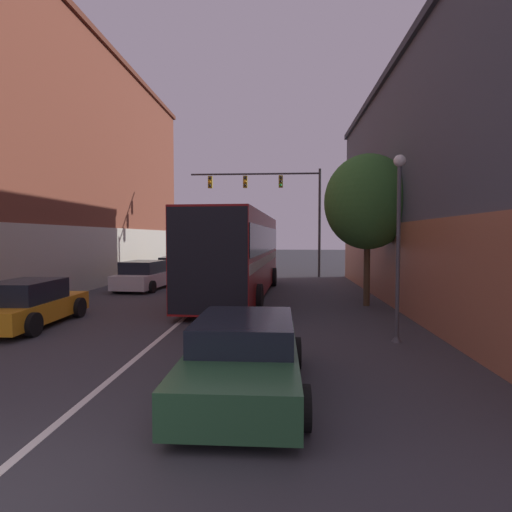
{
  "coord_description": "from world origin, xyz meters",
  "views": [
    {
      "loc": [
        3.23,
        -3.08,
        2.7
      ],
      "look_at": [
        2.15,
        13.28,
        1.9
      ],
      "focal_mm": 28.0,
      "sensor_mm": 36.0,
      "label": 1
    }
  ],
  "objects_px": {
    "hatchback_foreground": "(244,356)",
    "street_tree_near": "(368,202)",
    "parked_car_left_far": "(197,260)",
    "traffic_signal_gantry": "(278,197)",
    "parked_car_left_mid": "(29,305)",
    "bus": "(239,251)",
    "street_lamp": "(398,237)",
    "parked_car_left_distant": "(174,268)",
    "parked_car_left_near": "(145,276)"
  },
  "relations": [
    {
      "from": "hatchback_foreground",
      "to": "street_tree_near",
      "type": "distance_m",
      "value": 10.32
    },
    {
      "from": "parked_car_left_far",
      "to": "traffic_signal_gantry",
      "type": "height_order",
      "value": "traffic_signal_gantry"
    },
    {
      "from": "hatchback_foreground",
      "to": "traffic_signal_gantry",
      "type": "height_order",
      "value": "traffic_signal_gantry"
    },
    {
      "from": "parked_car_left_mid",
      "to": "parked_car_left_far",
      "type": "bearing_deg",
      "value": -2.3
    },
    {
      "from": "bus",
      "to": "traffic_signal_gantry",
      "type": "xyz_separation_m",
      "value": [
        1.65,
        8.89,
        3.3
      ]
    },
    {
      "from": "traffic_signal_gantry",
      "to": "street_lamp",
      "type": "distance_m",
      "value": 17.09
    },
    {
      "from": "street_lamp",
      "to": "parked_car_left_mid",
      "type": "bearing_deg",
      "value": 174.12
    },
    {
      "from": "hatchback_foreground",
      "to": "bus",
      "type": "bearing_deg",
      "value": 6.44
    },
    {
      "from": "parked_car_left_far",
      "to": "traffic_signal_gantry",
      "type": "relative_size",
      "value": 0.52
    },
    {
      "from": "street_lamp",
      "to": "hatchback_foreground",
      "type": "bearing_deg",
      "value": -135.93
    },
    {
      "from": "parked_car_left_far",
      "to": "parked_car_left_distant",
      "type": "height_order",
      "value": "parked_car_left_distant"
    },
    {
      "from": "bus",
      "to": "hatchback_foreground",
      "type": "height_order",
      "value": "bus"
    },
    {
      "from": "street_lamp",
      "to": "bus",
      "type": "bearing_deg",
      "value": 122.73
    },
    {
      "from": "parked_car_left_mid",
      "to": "parked_car_left_distant",
      "type": "xyz_separation_m",
      "value": [
        0.47,
        14.41,
        -0.01
      ]
    },
    {
      "from": "hatchback_foreground",
      "to": "traffic_signal_gantry",
      "type": "relative_size",
      "value": 0.49
    },
    {
      "from": "bus",
      "to": "hatchback_foreground",
      "type": "bearing_deg",
      "value": -170.33
    },
    {
      "from": "hatchback_foreground",
      "to": "parked_car_left_near",
      "type": "xyz_separation_m",
      "value": [
        -6.38,
        13.07,
        0.07
      ]
    },
    {
      "from": "parked_car_left_distant",
      "to": "street_tree_near",
      "type": "bearing_deg",
      "value": -140.08
    },
    {
      "from": "parked_car_left_far",
      "to": "bus",
      "type": "bearing_deg",
      "value": -164.02
    },
    {
      "from": "parked_car_left_distant",
      "to": "street_tree_near",
      "type": "height_order",
      "value": "street_tree_near"
    },
    {
      "from": "bus",
      "to": "street_tree_near",
      "type": "height_order",
      "value": "street_tree_near"
    },
    {
      "from": "parked_car_left_mid",
      "to": "parked_car_left_far",
      "type": "distance_m",
      "value": 22.71
    },
    {
      "from": "hatchback_foreground",
      "to": "parked_car_left_near",
      "type": "height_order",
      "value": "parked_car_left_near"
    },
    {
      "from": "parked_car_left_far",
      "to": "street_tree_near",
      "type": "distance_m",
      "value": 21.54
    },
    {
      "from": "hatchback_foreground",
      "to": "parked_car_left_far",
      "type": "xyz_separation_m",
      "value": [
        -6.74,
        27.29,
        0.03
      ]
    },
    {
      "from": "parked_car_left_mid",
      "to": "traffic_signal_gantry",
      "type": "bearing_deg",
      "value": -26.99
    },
    {
      "from": "bus",
      "to": "parked_car_left_far",
      "type": "bearing_deg",
      "value": 21.5
    },
    {
      "from": "parked_car_left_distant",
      "to": "street_lamp",
      "type": "bearing_deg",
      "value": -153.0
    },
    {
      "from": "parked_car_left_near",
      "to": "traffic_signal_gantry",
      "type": "relative_size",
      "value": 0.5
    },
    {
      "from": "traffic_signal_gantry",
      "to": "street_lamp",
      "type": "relative_size",
      "value": 1.84
    },
    {
      "from": "parked_car_left_far",
      "to": "parked_car_left_near",
      "type": "bearing_deg",
      "value": 178.89
    },
    {
      "from": "hatchback_foreground",
      "to": "parked_car_left_distant",
      "type": "height_order",
      "value": "parked_car_left_distant"
    },
    {
      "from": "bus",
      "to": "parked_car_left_distant",
      "type": "distance_m",
      "value": 9.48
    },
    {
      "from": "parked_car_left_distant",
      "to": "street_lamp",
      "type": "distance_m",
      "value": 18.59
    },
    {
      "from": "hatchback_foreground",
      "to": "street_tree_near",
      "type": "height_order",
      "value": "street_tree_near"
    },
    {
      "from": "parked_car_left_near",
      "to": "parked_car_left_distant",
      "type": "height_order",
      "value": "parked_car_left_near"
    },
    {
      "from": "parked_car_left_near",
      "to": "parked_car_left_distant",
      "type": "relative_size",
      "value": 0.92
    },
    {
      "from": "bus",
      "to": "parked_car_left_distant",
      "type": "height_order",
      "value": "bus"
    },
    {
      "from": "parked_car_left_mid",
      "to": "street_lamp",
      "type": "xyz_separation_m",
      "value": [
        10.54,
        -1.09,
        2.02
      ]
    },
    {
      "from": "parked_car_left_near",
      "to": "parked_car_left_mid",
      "type": "xyz_separation_m",
      "value": [
        -0.56,
        -8.5,
        -0.03
      ]
    },
    {
      "from": "street_tree_near",
      "to": "parked_car_left_near",
      "type": "bearing_deg",
      "value": 158.0
    },
    {
      "from": "parked_car_left_mid",
      "to": "parked_car_left_near",
      "type": "bearing_deg",
      "value": -5.6
    },
    {
      "from": "bus",
      "to": "parked_car_left_far",
      "type": "xyz_separation_m",
      "value": [
        -5.42,
        16.14,
        -1.42
      ]
    },
    {
      "from": "street_lamp",
      "to": "parked_car_left_distant",
      "type": "bearing_deg",
      "value": 123.03
    },
    {
      "from": "parked_car_left_far",
      "to": "parked_car_left_distant",
      "type": "bearing_deg",
      "value": 179.3
    },
    {
      "from": "parked_car_left_distant",
      "to": "bus",
      "type": "bearing_deg",
      "value": -152.71
    },
    {
      "from": "parked_car_left_near",
      "to": "street_lamp",
      "type": "distance_m",
      "value": 13.98
    },
    {
      "from": "traffic_signal_gantry",
      "to": "street_tree_near",
      "type": "xyz_separation_m",
      "value": [
        3.62,
        -11.14,
        -1.33
      ]
    },
    {
      "from": "parked_car_left_near",
      "to": "parked_car_left_distant",
      "type": "bearing_deg",
      "value": 5.55
    },
    {
      "from": "parked_car_left_far",
      "to": "street_tree_near",
      "type": "xyz_separation_m",
      "value": [
        10.7,
        -18.39,
        3.39
      ]
    }
  ]
}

